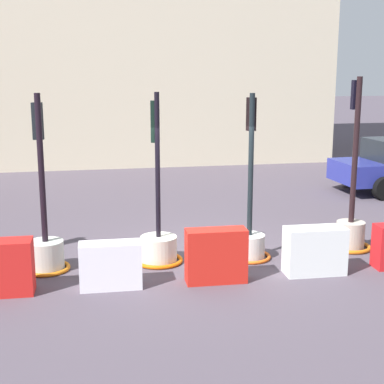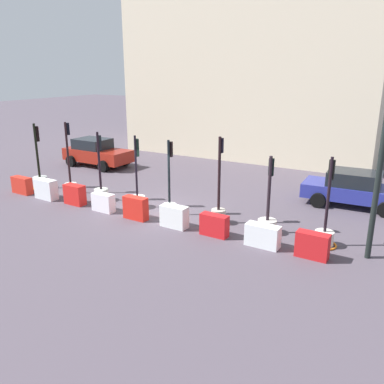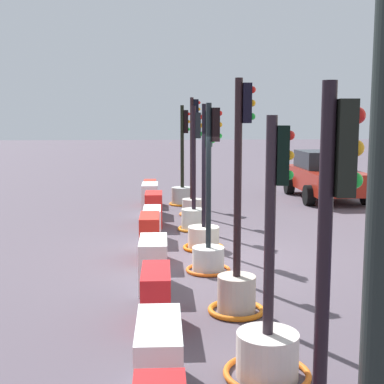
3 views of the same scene
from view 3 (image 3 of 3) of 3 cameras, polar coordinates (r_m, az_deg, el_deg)
The scene contains 17 objects.
ground_plane at distance 10.93m, azimuth 2.04°, elevation -7.14°, with size 120.00×120.00×0.00m, color #4F4550.
traffic_light_0 at distance 17.57m, azimuth -1.02°, elevation 0.33°, with size 0.87×0.87×3.24m.
traffic_light_1 at distance 15.63m, azimuth 0.02°, elevation -0.42°, with size 0.75×0.75×3.41m.
traffic_light_2 at distance 13.60m, azimuth 0.22°, elevation -1.94°, with size 0.83×0.83×3.13m.
traffic_light_3 at distance 11.64m, azimuth 1.28°, elevation -3.94°, with size 0.90×0.90×3.13m.
traffic_light_4 at distance 9.96m, azimuth 1.79°, elevation -5.69°, with size 0.83×0.83×3.10m.
traffic_light_5 at distance 7.91m, azimuth 4.82°, elevation -8.79°, with size 0.84×0.84×3.38m.
traffic_light_6 at distance 6.13m, azimuth 8.10°, elevation -15.16°, with size 0.97×0.97×2.86m.
construction_barrier_0 at distance 17.56m, azimuth -4.49°, elevation -0.10°, with size 1.11×0.43×0.81m.
construction_barrier_1 at distance 15.88m, azimuth -4.48°, elevation -0.75°, with size 1.12×0.49×0.91m.
construction_barrier_2 at distance 14.18m, azimuth -4.08°, elevation -1.84°, with size 0.99×0.47×0.89m.
construction_barrier_3 at distance 12.51m, azimuth -4.25°, elevation -3.42°, with size 1.01×0.43×0.77m.
construction_barrier_4 at distance 10.78m, azimuth -4.51°, elevation -4.86°, with size 1.03×0.41×0.92m.
construction_barrier_5 at distance 9.06m, azimuth -4.13°, elevation -7.59°, with size 1.06×0.49×0.84m.
construction_barrier_6 at distance 7.45m, azimuth -3.84°, elevation -11.19°, with size 1.04×0.42×0.80m.
construction_barrier_7 at distance 5.77m, azimuth -3.53°, elevation -17.26°, with size 1.17×0.49×0.77m.
car_red_compact at distance 19.44m, azimuth 13.97°, elevation 1.76°, with size 4.29×2.27×1.67m.
Camera 3 is at (10.49, -1.22, 2.83)m, focal length 50.17 mm.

